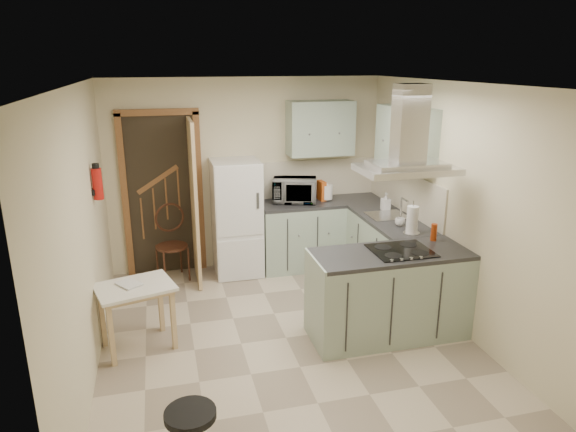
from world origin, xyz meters
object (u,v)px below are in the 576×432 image
object	(u,v)px
extractor_hood	(407,169)
microwave	(295,190)
drop_leaf_table	(137,317)
fridge	(237,218)
bentwood_chair	(172,247)
peninsula	(389,294)

from	to	relation	value
extractor_hood	microwave	distance (m)	2.20
microwave	extractor_hood	bearing A→B (deg)	-58.50
drop_leaf_table	microwave	bearing A→B (deg)	23.37
fridge	bentwood_chair	size ratio (longest dim) A/B	1.70
fridge	bentwood_chair	distance (m)	0.89
extractor_hood	bentwood_chair	size ratio (longest dim) A/B	1.02
peninsula	bentwood_chair	world-z (taller)	peninsula
bentwood_chair	microwave	bearing A→B (deg)	-13.29
extractor_hood	drop_leaf_table	world-z (taller)	extractor_hood
microwave	peninsula	bearing A→B (deg)	-61.16
drop_leaf_table	bentwood_chair	world-z (taller)	bentwood_chair
peninsula	drop_leaf_table	world-z (taller)	peninsula
drop_leaf_table	fridge	bearing A→B (deg)	36.47
drop_leaf_table	microwave	distance (m)	2.71
drop_leaf_table	bentwood_chair	bearing A→B (deg)	60.05
fridge	microwave	bearing A→B (deg)	3.82
fridge	bentwood_chair	world-z (taller)	fridge
peninsula	drop_leaf_table	xyz separation A→B (m)	(-2.46, 0.37, -0.12)
peninsula	bentwood_chair	bearing A→B (deg)	136.44
extractor_hood	drop_leaf_table	xyz separation A→B (m)	(-2.56, 0.37, -1.39)
drop_leaf_table	bentwood_chair	distance (m)	1.64
fridge	peninsula	xyz separation A→B (m)	(1.22, -1.98, -0.30)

